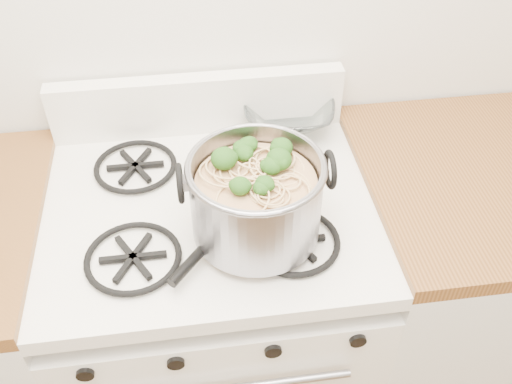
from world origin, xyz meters
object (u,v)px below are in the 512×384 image
stock_pot (256,199)px  glass_bowl (288,116)px  spatula (242,206)px  gas_range (218,322)px

stock_pot → glass_bowl: stock_pot is taller
spatula → glass_bowl: size_ratio=3.21×
gas_range → stock_pot: (0.09, -0.11, 0.58)m
gas_range → stock_pot: stock_pot is taller
glass_bowl → gas_range: bearing=-130.3°
gas_range → spatula: 0.51m
spatula → glass_bowl: (0.17, 0.33, 0.00)m
spatula → gas_range: bearing=-174.9°
stock_pot → spatula: bearing=110.6°
gas_range → spatula: (0.07, -0.05, 0.50)m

